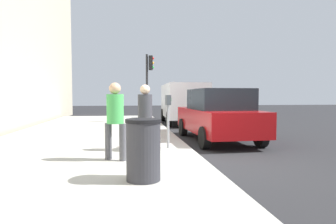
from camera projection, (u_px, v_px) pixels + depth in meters
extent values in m
plane|color=#232326|center=(201.00, 163.00, 6.59)|extent=(80.00, 80.00, 0.00)
cube|color=#A8A59E|center=(66.00, 164.00, 6.18)|extent=(28.00, 6.00, 0.15)
cylinder|color=gray|center=(168.00, 127.00, 7.58)|extent=(0.07, 0.07, 1.15)
cube|color=#383D42|center=(169.00, 100.00, 7.44)|extent=(0.16, 0.11, 0.26)
cube|color=#383D42|center=(168.00, 100.00, 7.64)|extent=(0.16, 0.11, 0.26)
cube|color=#268C33|center=(171.00, 99.00, 7.45)|extent=(0.10, 0.01, 0.10)
cube|color=#268C33|center=(170.00, 99.00, 7.65)|extent=(0.10, 0.01, 0.10)
cylinder|color=tan|center=(144.00, 134.00, 7.48)|extent=(0.15, 0.15, 0.80)
cylinder|color=tan|center=(146.00, 136.00, 7.13)|extent=(0.15, 0.15, 0.80)
cylinder|color=#333338|center=(145.00, 107.00, 7.27)|extent=(0.36, 0.36, 0.63)
sphere|color=beige|center=(145.00, 89.00, 7.24)|extent=(0.25, 0.25, 0.25)
cylinder|color=#47474C|center=(108.00, 141.00, 6.25)|extent=(0.15, 0.15, 0.79)
cylinder|color=#47474C|center=(123.00, 142.00, 6.11)|extent=(0.15, 0.15, 0.79)
cylinder|color=green|center=(115.00, 109.00, 6.14)|extent=(0.36, 0.36, 0.63)
sphere|color=tan|center=(115.00, 88.00, 6.12)|extent=(0.25, 0.25, 0.25)
cube|color=maroon|center=(217.00, 120.00, 9.79)|extent=(4.45, 1.97, 0.76)
cube|color=black|center=(219.00, 99.00, 9.55)|extent=(2.25, 1.76, 0.68)
cylinder|color=black|center=(183.00, 127.00, 11.08)|extent=(0.67, 0.24, 0.66)
cylinder|color=black|center=(226.00, 126.00, 11.37)|extent=(0.67, 0.24, 0.66)
cylinder|color=black|center=(205.00, 138.00, 8.26)|extent=(0.67, 0.24, 0.66)
cylinder|color=black|center=(261.00, 136.00, 8.55)|extent=(0.67, 0.24, 0.66)
cube|color=silver|center=(183.00, 101.00, 15.96)|extent=(5.27, 2.20, 1.80)
cylinder|color=black|center=(163.00, 115.00, 17.60)|extent=(0.77, 0.25, 0.76)
cylinder|color=black|center=(194.00, 115.00, 17.78)|extent=(0.77, 0.25, 0.76)
cylinder|color=black|center=(169.00, 119.00, 14.24)|extent=(0.77, 0.25, 0.76)
cylinder|color=black|center=(206.00, 119.00, 14.43)|extent=(0.77, 0.25, 0.76)
cylinder|color=black|center=(147.00, 88.00, 15.30)|extent=(0.12, 0.12, 3.60)
cube|color=black|center=(151.00, 63.00, 15.25)|extent=(0.24, 0.20, 0.76)
sphere|color=red|center=(153.00, 58.00, 15.25)|extent=(0.14, 0.14, 0.14)
sphere|color=orange|center=(153.00, 63.00, 15.26)|extent=(0.14, 0.14, 0.14)
sphere|color=green|center=(153.00, 67.00, 15.28)|extent=(0.14, 0.14, 0.14)
cylinder|color=#2D2D33|center=(143.00, 151.00, 4.69)|extent=(0.56, 0.56, 0.95)
cylinder|color=black|center=(143.00, 121.00, 4.67)|extent=(0.59, 0.59, 0.06)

